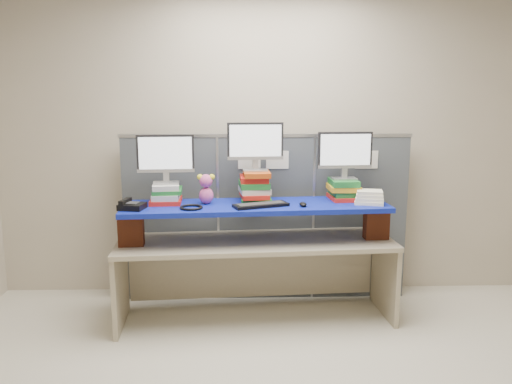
{
  "coord_description": "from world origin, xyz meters",
  "views": [
    {
      "loc": [
        -0.21,
        -2.65,
        1.85
      ],
      "look_at": [
        -0.1,
        1.31,
        1.09
      ],
      "focal_mm": 35.0,
      "sensor_mm": 36.0,
      "label": 1
    }
  ],
  "objects_px": {
    "monitor_right": "(345,153)",
    "keyboard": "(261,205)",
    "desk_phone": "(131,206)",
    "desk": "(256,256)",
    "blue_board": "(256,206)",
    "monitor_center": "(255,144)",
    "monitor_left": "(166,156)"
  },
  "relations": [
    {
      "from": "monitor_right",
      "to": "keyboard",
      "type": "xyz_separation_m",
      "value": [
        -0.71,
        -0.27,
        -0.39
      ]
    },
    {
      "from": "keyboard",
      "to": "desk_phone",
      "type": "height_order",
      "value": "desk_phone"
    },
    {
      "from": "desk",
      "to": "blue_board",
      "type": "bearing_deg",
      "value": 0.0
    },
    {
      "from": "monitor_center",
      "to": "desk_phone",
      "type": "relative_size",
      "value": 2.17
    },
    {
      "from": "desk_phone",
      "to": "monitor_center",
      "type": "bearing_deg",
      "value": 26.46
    },
    {
      "from": "desk",
      "to": "blue_board",
      "type": "xyz_separation_m",
      "value": [
        0.0,
        0.0,
        0.42
      ]
    },
    {
      "from": "monitor_center",
      "to": "monitor_right",
      "type": "xyz_separation_m",
      "value": [
        0.75,
        0.05,
        -0.08
      ]
    },
    {
      "from": "blue_board",
      "to": "desk_phone",
      "type": "bearing_deg",
      "value": -174.58
    },
    {
      "from": "monitor_right",
      "to": "desk_phone",
      "type": "bearing_deg",
      "value": -173.07
    },
    {
      "from": "monitor_center",
      "to": "keyboard",
      "type": "distance_m",
      "value": 0.52
    },
    {
      "from": "desk",
      "to": "monitor_right",
      "type": "distance_m",
      "value": 1.14
    },
    {
      "from": "keyboard",
      "to": "monitor_center",
      "type": "bearing_deg",
      "value": 79.67
    },
    {
      "from": "desk",
      "to": "monitor_right",
      "type": "bearing_deg",
      "value": 8.87
    },
    {
      "from": "monitor_left",
      "to": "monitor_right",
      "type": "bearing_deg",
      "value": -0.0
    },
    {
      "from": "desk",
      "to": "monitor_center",
      "type": "xyz_separation_m",
      "value": [
        -0.0,
        0.12,
        0.92
      ]
    },
    {
      "from": "monitor_left",
      "to": "desk_phone",
      "type": "bearing_deg",
      "value": -140.72
    },
    {
      "from": "desk_phone",
      "to": "monitor_left",
      "type": "bearing_deg",
      "value": 53.64
    },
    {
      "from": "monitor_right",
      "to": "desk",
      "type": "bearing_deg",
      "value": -171.13
    },
    {
      "from": "blue_board",
      "to": "monitor_right",
      "type": "distance_m",
      "value": 0.87
    },
    {
      "from": "monitor_left",
      "to": "monitor_right",
      "type": "distance_m",
      "value": 1.48
    },
    {
      "from": "desk",
      "to": "monitor_left",
      "type": "bearing_deg",
      "value": 170.7
    },
    {
      "from": "monitor_right",
      "to": "monitor_center",
      "type": "bearing_deg",
      "value": 180.0
    },
    {
      "from": "monitor_center",
      "to": "keyboard",
      "type": "relative_size",
      "value": 0.99
    },
    {
      "from": "monitor_left",
      "to": "keyboard",
      "type": "relative_size",
      "value": 0.99
    },
    {
      "from": "desk",
      "to": "monitor_left",
      "type": "height_order",
      "value": "monitor_left"
    },
    {
      "from": "monitor_left",
      "to": "desk_phone",
      "type": "relative_size",
      "value": 2.17
    },
    {
      "from": "monitor_right",
      "to": "keyboard",
      "type": "bearing_deg",
      "value": -163.37
    },
    {
      "from": "desk",
      "to": "blue_board",
      "type": "height_order",
      "value": "blue_board"
    },
    {
      "from": "blue_board",
      "to": "desk_phone",
      "type": "xyz_separation_m",
      "value": [
        -0.97,
        -0.16,
        0.05
      ]
    },
    {
      "from": "blue_board",
      "to": "monitor_left",
      "type": "distance_m",
      "value": 0.84
    },
    {
      "from": "monitor_center",
      "to": "desk_phone",
      "type": "distance_m",
      "value": 1.11
    },
    {
      "from": "monitor_center",
      "to": "monitor_right",
      "type": "height_order",
      "value": "monitor_center"
    }
  ]
}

